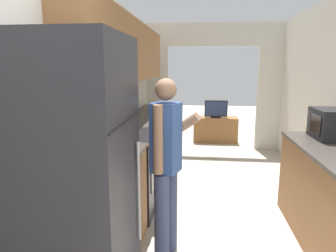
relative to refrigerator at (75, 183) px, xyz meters
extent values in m
cube|color=silver|center=(-0.37, 1.26, 0.33)|extent=(0.06, 7.41, 2.50)
cube|color=brown|center=(-0.18, 2.26, 0.94)|extent=(0.32, 3.74, 0.77)
cube|color=silver|center=(-0.22, 4.39, 0.10)|extent=(0.65, 0.06, 2.05)
cube|color=silver|center=(2.21, 4.39, 0.10)|extent=(0.65, 0.06, 2.05)
cube|color=silver|center=(1.00, 4.39, 1.35)|extent=(3.08, 0.06, 0.45)
cube|color=brown|center=(-0.04, 0.74, -0.48)|extent=(0.60, 0.71, 0.88)
cube|color=#3D3833|center=(-0.04, 0.74, -0.02)|extent=(0.62, 0.72, 0.03)
cube|color=brown|center=(-0.04, 2.99, -0.48)|extent=(0.60, 2.27, 0.88)
cube|color=#3D3833|center=(-0.04, 3.00, -0.02)|extent=(0.62, 2.28, 0.03)
cube|color=#9EA3A8|center=(-0.04, 0.68, -0.01)|extent=(0.42, 0.44, 0.00)
cube|color=black|center=(0.00, 0.00, 0.00)|extent=(0.69, 0.74, 1.84)
cube|color=black|center=(0.35, 0.00, 0.41)|extent=(0.01, 0.71, 0.01)
cylinder|color=#99999E|center=(0.36, 0.24, -0.15)|extent=(0.02, 0.02, 0.74)
cube|color=black|center=(-0.03, 1.48, -0.46)|extent=(0.62, 0.76, 0.92)
cube|color=black|center=(0.28, 1.48, -0.46)|extent=(0.01, 0.52, 0.27)
cylinder|color=#B7B7BC|center=(0.30, 1.48, -0.23)|extent=(0.02, 0.61, 0.02)
cube|color=black|center=(-0.32, 1.48, 0.06)|extent=(0.04, 0.76, 0.14)
cylinder|color=#232328|center=(0.09, 1.31, -0.01)|extent=(0.16, 0.16, 0.01)
cylinder|color=#232328|center=(0.09, 1.64, -0.01)|extent=(0.16, 0.16, 0.01)
cylinder|color=#232328|center=(-0.16, 1.31, -0.01)|extent=(0.16, 0.16, 0.01)
cylinder|color=#232328|center=(-0.16, 1.64, -0.01)|extent=(0.16, 0.16, 0.01)
cylinder|color=#384266|center=(0.48, 0.60, -0.53)|extent=(0.16, 0.16, 0.78)
cylinder|color=#384266|center=(0.53, 0.76, -0.53)|extent=(0.16, 0.16, 0.78)
cube|color=#335193|center=(0.50, 0.68, 0.15)|extent=(0.27, 0.27, 0.58)
cylinder|color=#8C664C|center=(0.46, 0.54, 0.16)|extent=(0.10, 0.10, 0.56)
cylinder|color=#8C664C|center=(0.55, 0.82, 0.16)|extent=(0.50, 0.23, 0.38)
sphere|color=#8C664C|center=(0.50, 0.68, 0.55)|extent=(0.18, 0.18, 0.18)
cube|color=black|center=(2.14, 1.49, 0.15)|extent=(0.35, 0.45, 0.31)
cube|color=black|center=(1.96, 1.45, 0.15)|extent=(0.01, 0.27, 0.21)
cube|color=#38383D|center=(1.96, 1.65, 0.15)|extent=(0.01, 0.09, 0.22)
cube|color=brown|center=(1.11, 4.94, -0.65)|extent=(0.97, 0.42, 0.55)
cube|color=black|center=(1.11, 4.90, -0.36)|extent=(0.22, 0.16, 0.02)
cube|color=black|center=(1.11, 4.90, -0.17)|extent=(0.50, 0.04, 0.36)
cube|color=navy|center=(1.11, 4.87, -0.17)|extent=(0.46, 0.01, 0.32)
camera|label=1|loc=(0.79, -1.73, 0.73)|focal=32.00mm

